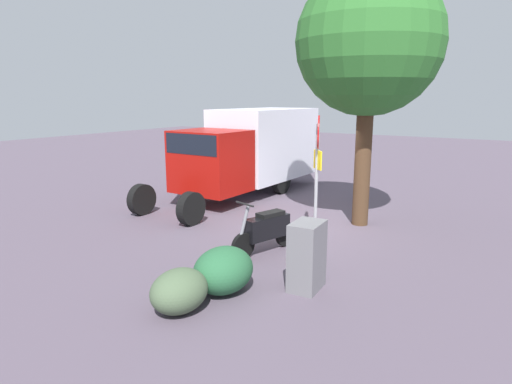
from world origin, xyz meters
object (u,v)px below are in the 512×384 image
Objects in this scene: box_truck_near at (250,148)px; motorcycle at (267,229)px; utility_cabinet at (307,256)px; stop_sign at (317,158)px; bike_rack_hoop at (359,204)px; street_tree at (369,43)px.

box_truck_near is 4.40× the size of motorcycle.
utility_cabinet is at bearing 41.63° from box_truck_near.
motorcycle is 2.01m from utility_cabinet.
box_truck_near is 2.63× the size of stop_sign.
bike_rack_hoop is (-5.31, 0.29, -0.52)m from motorcycle.
stop_sign reaches higher than motorcycle.
box_truck_near is at bearing -84.28° from bike_rack_hoop.
motorcycle reaches higher than bike_rack_hoop.
street_tree reaches higher than utility_cabinet.
stop_sign is at bearing 3.55° from bike_rack_hoop.
stop_sign is (3.52, 4.09, 0.34)m from box_truck_near.
bike_rack_hoop is (-6.57, -1.27, -0.61)m from utility_cabinet.
street_tree is at bearing 164.01° from stop_sign.
utility_cabinet is at bearing 68.72° from motorcycle.
street_tree is at bearing 179.53° from motorcycle.
bike_rack_hoop is at bearing -176.45° from stop_sign.
utility_cabinet is 1.44× the size of bike_rack_hoop.
motorcycle is 0.60× the size of stop_sign.
motorcycle is at bearing 37.87° from box_truck_near.
utility_cabinet is (4.44, 0.52, -4.03)m from street_tree.
street_tree is 5.16m from bike_rack_hoop.
street_tree reaches higher than bike_rack_hoop.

